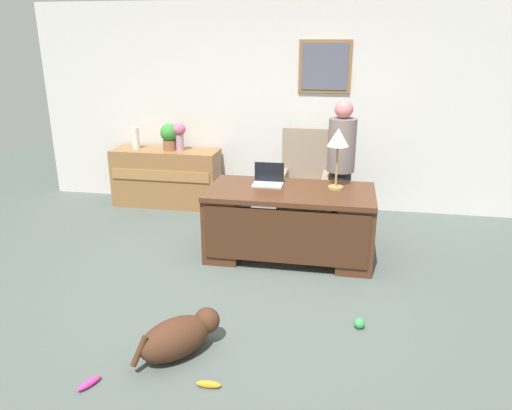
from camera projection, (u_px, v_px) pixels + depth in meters
name	position (u px, v px, depth m)	size (l,w,h in m)	color
ground_plane	(250.00, 291.00, 4.56)	(12.00, 12.00, 0.00)	#4C5651
back_wall	(288.00, 107.00, 6.54)	(7.00, 0.16, 2.70)	silver
desk	(290.00, 221.00, 5.16)	(1.73, 0.88, 0.74)	#4C2B19
credenza	(167.00, 177.00, 6.81)	(1.47, 0.50, 0.79)	olive
armchair	(304.00, 184.00, 6.07)	(0.60, 0.59, 1.19)	gray
person_standing	(341.00, 167.00, 5.71)	(0.32, 0.32, 1.58)	#262323
dog_lying	(179.00, 336.00, 3.61)	(0.60, 0.63, 0.30)	#472819
laptop	(268.00, 179.00, 5.25)	(0.32, 0.22, 0.22)	#B2B5BA
desk_lamp	(338.00, 141.00, 4.95)	(0.22, 0.22, 0.63)	#9E8447
vase_with_flowers	(179.00, 134.00, 6.57)	(0.17, 0.17, 0.38)	#AE87A1
vase_empty	(136.00, 138.00, 6.71)	(0.10, 0.10, 0.29)	silver
potted_plant	(169.00, 136.00, 6.60)	(0.24, 0.24, 0.36)	brown
dog_toy_ball	(359.00, 323.00, 3.97)	(0.09, 0.09, 0.09)	green
dog_toy_bone	(89.00, 383.00, 3.31)	(0.19, 0.05, 0.05)	#D8338C
dog_toy_plush	(209.00, 384.00, 3.30)	(0.17, 0.05, 0.05)	orange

